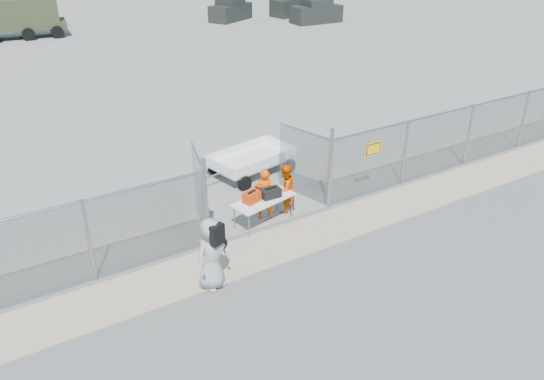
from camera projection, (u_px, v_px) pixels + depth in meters
ground at (313, 258)px, 13.64m from camera, size 160.00×160.00×0.00m
tarmac_inside at (29, 20)px, 45.50m from camera, size 160.00×80.00×0.01m
dirt_strip at (291, 240)px, 14.39m from camera, size 44.00×1.60×0.01m
chain_link_fence at (272, 190)px, 14.65m from camera, size 40.00×0.20×2.20m
folding_table at (264, 211)px, 15.03m from camera, size 1.97×1.14×0.79m
orange_bag at (252, 197)px, 14.64m from camera, size 0.54×0.45×0.29m
black_duffel at (271, 193)px, 14.89m from camera, size 0.57×0.34×0.27m
security_worker_left at (264, 194)px, 15.15m from camera, size 0.66×0.56×1.55m
security_worker_right at (285, 189)px, 15.48m from camera, size 0.88×0.78×1.51m
visitor at (212, 254)px, 12.21m from camera, size 1.03×0.84×1.82m
utility_trailer at (252, 162)px, 17.98m from camera, size 3.93×2.54×0.88m
military_truck at (22, 19)px, 38.11m from camera, size 5.96×2.77×2.74m
parked_vehicle_near at (230, 9)px, 44.96m from camera, size 4.42×3.52×1.82m
parked_vehicle_mid at (295, 4)px, 47.20m from camera, size 4.59×2.51×1.98m
parked_vehicle_far at (316, 11)px, 43.93m from camera, size 4.22×2.04×1.88m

